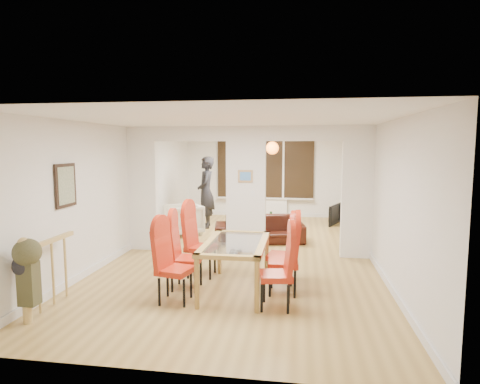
% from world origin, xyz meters
% --- Properties ---
extents(floor, '(5.00, 9.00, 0.01)m').
position_xyz_m(floor, '(0.00, 0.00, 0.00)').
color(floor, '#A98644').
rests_on(floor, ground).
extents(room_walls, '(5.00, 9.00, 2.60)m').
position_xyz_m(room_walls, '(0.00, 0.00, 1.30)').
color(room_walls, silver).
rests_on(room_walls, floor).
extents(divider_wall, '(5.00, 0.18, 2.60)m').
position_xyz_m(divider_wall, '(0.00, 0.00, 1.30)').
color(divider_wall, white).
rests_on(divider_wall, floor).
extents(bay_window_blinds, '(3.00, 0.08, 1.80)m').
position_xyz_m(bay_window_blinds, '(0.00, 4.44, 1.50)').
color(bay_window_blinds, black).
rests_on(bay_window_blinds, room_walls).
extents(radiator, '(1.40, 0.08, 0.50)m').
position_xyz_m(radiator, '(0.00, 4.40, 0.30)').
color(radiator, white).
rests_on(radiator, floor).
extents(pendant_light, '(0.36, 0.36, 0.36)m').
position_xyz_m(pendant_light, '(0.30, 3.30, 2.15)').
color(pendant_light, orange).
rests_on(pendant_light, room_walls).
extents(stair_newel, '(0.40, 1.20, 1.10)m').
position_xyz_m(stair_newel, '(-2.25, -3.20, 0.55)').
color(stair_newel, tan).
rests_on(stair_newel, floor).
extents(wall_poster, '(0.04, 0.52, 0.67)m').
position_xyz_m(wall_poster, '(-2.47, -2.40, 1.60)').
color(wall_poster, gray).
rests_on(wall_poster, room_walls).
extents(pillar_photo, '(0.30, 0.03, 0.25)m').
position_xyz_m(pillar_photo, '(0.00, -0.10, 1.60)').
color(pillar_photo, '#4C8CD8').
rests_on(pillar_photo, divider_wall).
extents(dining_table, '(0.92, 1.63, 0.76)m').
position_xyz_m(dining_table, '(0.14, -2.19, 0.38)').
color(dining_table, '#A4803C').
rests_on(dining_table, floor).
extents(dining_chair_la, '(0.52, 0.52, 1.08)m').
position_xyz_m(dining_chair_la, '(-0.63, -2.76, 0.54)').
color(dining_chair_la, '#AD2511').
rests_on(dining_chair_la, floor).
extents(dining_chair_lb, '(0.46, 0.46, 1.09)m').
position_xyz_m(dining_chair_lb, '(-0.62, -2.22, 0.55)').
color(dining_chair_lb, '#AD2511').
rests_on(dining_chair_lb, floor).
extents(dining_chair_lc, '(0.54, 0.54, 1.14)m').
position_xyz_m(dining_chair_lc, '(-0.55, -1.57, 0.57)').
color(dining_chair_lc, '#AD2511').
rests_on(dining_chair_lc, floor).
extents(dining_chair_ra, '(0.49, 0.49, 1.07)m').
position_xyz_m(dining_chair_ra, '(0.78, -2.77, 0.53)').
color(dining_chair_ra, '#AD2511').
rests_on(dining_chair_ra, floor).
extents(dining_chair_rb, '(0.46, 0.46, 1.10)m').
position_xyz_m(dining_chair_rb, '(0.86, -2.19, 0.55)').
color(dining_chair_rb, '#AD2511').
rests_on(dining_chair_rb, floor).
extents(dining_chair_rc, '(0.47, 0.47, 1.03)m').
position_xyz_m(dining_chair_rc, '(0.80, -1.71, 0.52)').
color(dining_chair_rc, '#AD2511').
rests_on(dining_chair_rc, floor).
extents(sofa, '(2.15, 1.14, 0.60)m').
position_xyz_m(sofa, '(0.18, 1.03, 0.30)').
color(sofa, black).
rests_on(sofa, floor).
extents(armchair, '(1.15, 1.15, 0.76)m').
position_xyz_m(armchair, '(-1.77, 1.48, 0.38)').
color(armchair, beige).
rests_on(armchair, floor).
extents(person, '(0.78, 0.60, 1.93)m').
position_xyz_m(person, '(-1.42, 2.44, 0.96)').
color(person, black).
rests_on(person, floor).
extents(television, '(0.95, 0.50, 0.56)m').
position_xyz_m(television, '(2.00, 3.47, 0.28)').
color(television, black).
rests_on(television, floor).
extents(coffee_table, '(1.18, 0.83, 0.25)m').
position_xyz_m(coffee_table, '(0.38, 2.33, 0.12)').
color(coffee_table, '#302010').
rests_on(coffee_table, floor).
extents(bottle, '(0.06, 0.06, 0.25)m').
position_xyz_m(bottle, '(0.34, 2.40, 0.37)').
color(bottle, '#143F19').
rests_on(bottle, coffee_table).
extents(bowl, '(0.22, 0.22, 0.05)m').
position_xyz_m(bowl, '(0.60, 2.39, 0.27)').
color(bowl, '#302010').
rests_on(bowl, coffee_table).
extents(shoes, '(0.22, 0.24, 0.09)m').
position_xyz_m(shoes, '(-0.18, -0.26, 0.05)').
color(shoes, black).
rests_on(shoes, floor).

